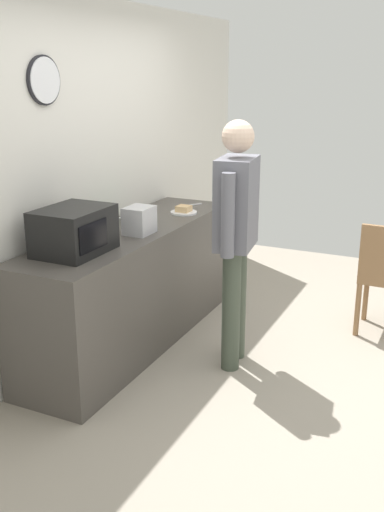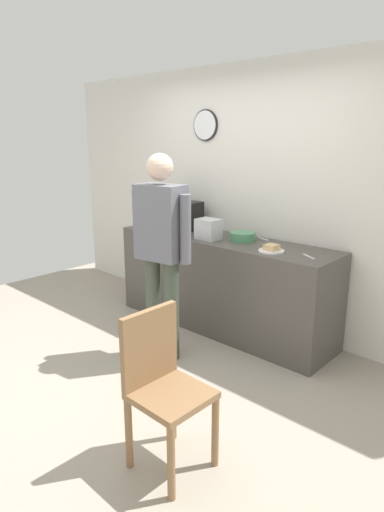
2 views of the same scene
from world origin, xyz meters
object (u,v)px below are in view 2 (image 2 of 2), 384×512
person_standing (161,242)px  wooden_chair (162,382)px  microwave (175,215)px  fork_utensil (263,239)px  sandwich_plate (271,249)px  spoon_utensil (309,257)px  toaster (208,229)px  salad_bowl (243,236)px

person_standing → wooden_chair: bearing=-43.6°
microwave → fork_utensil: 1.03m
microwave → wooden_chair: size_ratio=0.53×
sandwich_plate → spoon_utensil: 0.33m
sandwich_plate → toaster: bearing=179.4°
spoon_utensil → sandwich_plate: bearing=-169.4°
sandwich_plate → toaster: size_ratio=1.02×
spoon_utensil → salad_bowl: bearing=170.8°
toaster → wooden_chair: bearing=-57.2°
microwave → fork_utensil: (1.00, 0.21, -0.15)m
salad_bowl → person_standing: size_ratio=0.14×
salad_bowl → fork_utensil: size_ratio=1.46×
salad_bowl → toaster: (-0.28, -0.18, 0.06)m
fork_utensil → wooden_chair: (0.66, -2.00, -0.41)m
toaster → person_standing: (0.09, -0.72, 0.01)m
sandwich_plate → wooden_chair: (0.33, -1.63, -0.43)m
wooden_chair → fork_utensil: bearing=108.3°
spoon_utensil → person_standing: (-0.96, -0.77, 0.11)m
salad_bowl → spoon_utensil: 0.78m
salad_bowl → person_standing: 0.92m
microwave → wooden_chair: bearing=-47.1°
wooden_chair → sandwich_plate: bearing=101.6°
sandwich_plate → spoon_utensil: sandwich_plate is taller
salad_bowl → toaster: toaster is taller
toaster → wooden_chair: 2.02m
fork_utensil → spoon_utensil: same height
microwave → wooden_chair: 2.50m
sandwich_plate → salad_bowl: size_ratio=0.90×
sandwich_plate → fork_utensil: bearing=131.7°
sandwich_plate → toaster: toaster is taller
sandwich_plate → wooden_chair: sandwich_plate is taller
toaster → spoon_utensil: (1.05, 0.05, -0.10)m
salad_bowl → person_standing: bearing=-101.7°
person_standing → wooden_chair: 1.43m
microwave → person_standing: 1.11m
sandwich_plate → microwave: bearing=173.5°
microwave → toaster: bearing=-13.5°
sandwich_plate → person_standing: size_ratio=0.13×
salad_bowl → spoon_utensil: size_ratio=1.46×
sandwich_plate → fork_utensil: size_ratio=1.32×
spoon_utensil → wooden_chair: (0.01, -1.69, -0.41)m
person_standing → salad_bowl: bearing=78.3°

